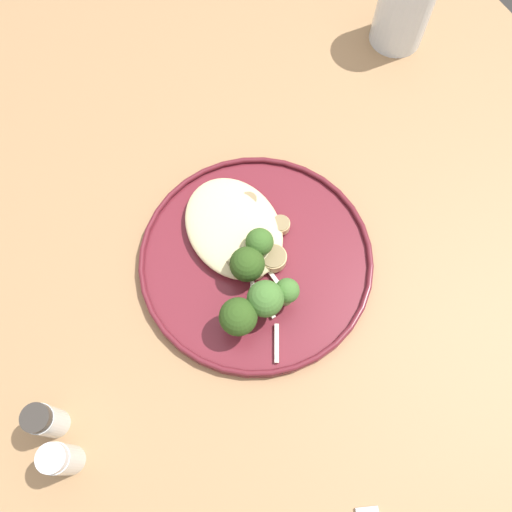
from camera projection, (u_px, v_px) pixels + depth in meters
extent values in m
plane|color=#2D2B28|center=(268.00, 354.00, 1.38)|extent=(6.00, 6.00, 0.00)
cube|color=#9E754C|center=(279.00, 238.00, 0.72)|extent=(1.40, 1.00, 0.04)
cube|color=olive|center=(296.00, 14.00, 1.35)|extent=(0.06, 0.06, 0.70)
cylinder|color=maroon|center=(256.00, 261.00, 0.68)|extent=(0.29, 0.29, 0.01)
torus|color=maroon|center=(256.00, 258.00, 0.67)|extent=(0.29, 0.29, 0.01)
ellipsoid|color=beige|center=(234.00, 227.00, 0.68)|extent=(0.15, 0.11, 0.03)
cylinder|color=#DBB77A|center=(283.00, 223.00, 0.68)|extent=(0.02, 0.02, 0.01)
cylinder|color=#8E774F|center=(283.00, 221.00, 0.67)|extent=(0.02, 0.02, 0.00)
cylinder|color=#DBB77A|center=(248.00, 202.00, 0.69)|extent=(0.02, 0.02, 0.02)
cylinder|color=#8E774F|center=(248.00, 199.00, 0.68)|extent=(0.02, 0.02, 0.00)
cylinder|color=#E5C689|center=(235.00, 262.00, 0.66)|extent=(0.02, 0.02, 0.02)
cylinder|color=#958159|center=(234.00, 260.00, 0.65)|extent=(0.02, 0.02, 0.00)
cylinder|color=#DBB77A|center=(273.00, 258.00, 0.66)|extent=(0.03, 0.03, 0.01)
cylinder|color=#8E774F|center=(273.00, 256.00, 0.65)|extent=(0.03, 0.03, 0.00)
cylinder|color=#E5C689|center=(217.00, 221.00, 0.68)|extent=(0.03, 0.03, 0.01)
cylinder|color=#958159|center=(216.00, 218.00, 0.67)|extent=(0.03, 0.03, 0.00)
cylinder|color=#E5C689|center=(255.00, 269.00, 0.66)|extent=(0.03, 0.03, 0.01)
cylinder|color=#958159|center=(255.00, 267.00, 0.65)|extent=(0.02, 0.02, 0.00)
cylinder|color=#7A994C|center=(265.00, 306.00, 0.64)|extent=(0.01, 0.01, 0.03)
sphere|color=#42702D|center=(265.00, 299.00, 0.61)|extent=(0.04, 0.04, 0.04)
cylinder|color=#7A994C|center=(259.00, 250.00, 0.67)|extent=(0.02, 0.02, 0.02)
sphere|color=#386023|center=(260.00, 242.00, 0.64)|extent=(0.03, 0.03, 0.03)
cylinder|color=#89A356|center=(247.00, 271.00, 0.66)|extent=(0.02, 0.02, 0.02)
sphere|color=#2D4C19|center=(247.00, 264.00, 0.64)|extent=(0.04, 0.04, 0.04)
cylinder|color=#7A994C|center=(239.00, 323.00, 0.63)|extent=(0.01, 0.01, 0.02)
sphere|color=#2D4C19|center=(238.00, 317.00, 0.60)|extent=(0.04, 0.04, 0.04)
cylinder|color=#7A994C|center=(286.00, 297.00, 0.64)|extent=(0.02, 0.02, 0.02)
sphere|color=#42702D|center=(287.00, 291.00, 0.62)|extent=(0.03, 0.03, 0.03)
cube|color=silver|center=(265.00, 304.00, 0.65)|extent=(0.04, 0.01, 0.00)
cube|color=silver|center=(277.00, 281.00, 0.66)|extent=(0.05, 0.01, 0.00)
cube|color=silver|center=(277.00, 343.00, 0.63)|extent=(0.04, 0.03, 0.00)
cube|color=silver|center=(252.00, 286.00, 0.66)|extent=(0.04, 0.03, 0.00)
cylinder|color=silver|center=(405.00, 6.00, 0.76)|extent=(0.08, 0.08, 0.12)
cylinder|color=#936028|center=(399.00, 23.00, 0.79)|extent=(0.07, 0.07, 0.06)
cylinder|color=white|center=(63.00, 459.00, 0.57)|extent=(0.03, 0.03, 0.05)
cylinder|color=silver|center=(52.00, 458.00, 0.54)|extent=(0.03, 0.03, 0.01)
cylinder|color=white|center=(48.00, 421.00, 0.58)|extent=(0.03, 0.03, 0.05)
cylinder|color=#332D28|center=(36.00, 418.00, 0.55)|extent=(0.03, 0.03, 0.01)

